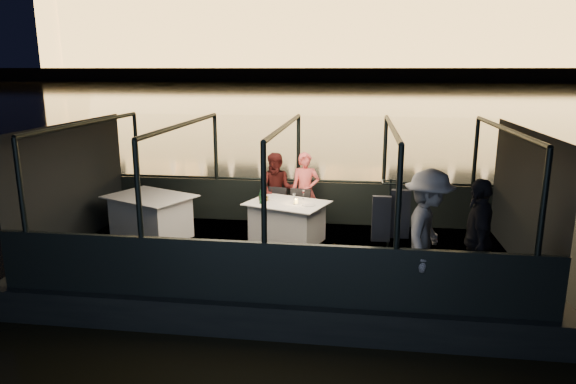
# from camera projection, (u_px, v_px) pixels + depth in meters

# --- Properties ---
(river_water) EXTENTS (500.00, 500.00, 0.00)m
(river_water) POSITION_uv_depth(u_px,v_px,m) (353.00, 92.00, 86.42)
(river_water) COLOR black
(river_water) RESTS_ON ground
(boat_hull) EXTENTS (8.60, 4.40, 1.00)m
(boat_hull) POSITION_uv_depth(u_px,v_px,m) (285.00, 279.00, 9.38)
(boat_hull) COLOR black
(boat_hull) RESTS_ON river_water
(boat_deck) EXTENTS (8.00, 4.00, 0.04)m
(boat_deck) POSITION_uv_depth(u_px,v_px,m) (285.00, 255.00, 9.26)
(boat_deck) COLOR black
(boat_deck) RESTS_ON boat_hull
(gunwale_port) EXTENTS (8.00, 0.08, 0.90)m
(gunwale_port) POSITION_uv_depth(u_px,v_px,m) (298.00, 202.00, 11.08)
(gunwale_port) COLOR black
(gunwale_port) RESTS_ON boat_deck
(gunwale_starboard) EXTENTS (8.00, 0.08, 0.90)m
(gunwale_starboard) POSITION_uv_depth(u_px,v_px,m) (265.00, 273.00, 7.23)
(gunwale_starboard) COLOR black
(gunwale_starboard) RESTS_ON boat_deck
(cabin_glass_port) EXTENTS (8.00, 0.02, 1.40)m
(cabin_glass_port) POSITION_uv_depth(u_px,v_px,m) (298.00, 149.00, 10.81)
(cabin_glass_port) COLOR #99B2B2
(cabin_glass_port) RESTS_ON gunwale_port
(cabin_glass_starboard) EXTENTS (8.00, 0.02, 1.40)m
(cabin_glass_starboard) POSITION_uv_depth(u_px,v_px,m) (264.00, 194.00, 6.96)
(cabin_glass_starboard) COLOR #99B2B2
(cabin_glass_starboard) RESTS_ON gunwale_starboard
(cabin_roof_glass) EXTENTS (8.00, 4.00, 0.02)m
(cabin_roof_glass) POSITION_uv_depth(u_px,v_px,m) (285.00, 126.00, 8.72)
(cabin_roof_glass) COLOR #99B2B2
(cabin_roof_glass) RESTS_ON boat_deck
(end_wall_fore) EXTENTS (0.02, 4.00, 2.30)m
(end_wall_fore) POSITION_uv_depth(u_px,v_px,m) (72.00, 185.00, 9.52)
(end_wall_fore) COLOR black
(end_wall_fore) RESTS_ON boat_deck
(end_wall_aft) EXTENTS (0.02, 4.00, 2.30)m
(end_wall_aft) POSITION_uv_depth(u_px,v_px,m) (525.00, 199.00, 8.46)
(end_wall_aft) COLOR black
(end_wall_aft) RESTS_ON boat_deck
(canopy_ribs) EXTENTS (8.00, 4.00, 2.30)m
(canopy_ribs) POSITION_uv_depth(u_px,v_px,m) (285.00, 192.00, 8.99)
(canopy_ribs) COLOR black
(canopy_ribs) RESTS_ON boat_deck
(embankment) EXTENTS (400.00, 140.00, 6.00)m
(embankment) POSITION_uv_depth(u_px,v_px,m) (358.00, 76.00, 211.39)
(embankment) COLOR #423D33
(embankment) RESTS_ON ground
(dining_table_central) EXTENTS (1.72, 1.48, 0.77)m
(dining_table_central) POSITION_uv_depth(u_px,v_px,m) (287.00, 222.00, 9.87)
(dining_table_central) COLOR white
(dining_table_central) RESTS_ON boat_deck
(dining_table_aft) EXTENTS (1.93, 1.71, 0.84)m
(dining_table_aft) POSITION_uv_depth(u_px,v_px,m) (151.00, 218.00, 10.10)
(dining_table_aft) COLOR silver
(dining_table_aft) RESTS_ON boat_deck
(chair_port_left) EXTENTS (0.50, 0.50, 0.86)m
(chair_port_left) POSITION_uv_depth(u_px,v_px,m) (276.00, 209.00, 10.51)
(chair_port_left) COLOR black
(chair_port_left) RESTS_ON boat_deck
(chair_port_right) EXTENTS (0.46, 0.46, 0.89)m
(chair_port_right) POSITION_uv_depth(u_px,v_px,m) (299.00, 212.00, 10.26)
(chair_port_right) COLOR black
(chair_port_right) RESTS_ON boat_deck
(coat_stand) EXTENTS (0.50, 0.42, 1.72)m
(coat_stand) POSITION_uv_depth(u_px,v_px,m) (388.00, 234.00, 7.50)
(coat_stand) COLOR black
(coat_stand) RESTS_ON boat_deck
(person_woman_coral) EXTENTS (0.61, 0.43, 1.60)m
(person_woman_coral) POSITION_uv_depth(u_px,v_px,m) (305.00, 194.00, 10.53)
(person_woman_coral) COLOR #E45853
(person_woman_coral) RESTS_ON boat_deck
(person_man_maroon) EXTENTS (0.78, 0.62, 1.57)m
(person_man_maroon) POSITION_uv_depth(u_px,v_px,m) (277.00, 192.00, 10.67)
(person_man_maroon) COLOR #421312
(person_man_maroon) RESTS_ON boat_deck
(passenger_stripe) EXTENTS (1.00, 1.37, 1.90)m
(passenger_stripe) POSITION_uv_depth(u_px,v_px,m) (427.00, 241.00, 7.34)
(passenger_stripe) COLOR white
(passenger_stripe) RESTS_ON boat_deck
(passenger_dark) EXTENTS (0.59, 1.10, 1.77)m
(passenger_dark) POSITION_uv_depth(u_px,v_px,m) (477.00, 241.00, 7.33)
(passenger_dark) COLOR black
(passenger_dark) RESTS_ON boat_deck
(wine_bottle) EXTENTS (0.06, 0.06, 0.27)m
(wine_bottle) POSITION_uv_depth(u_px,v_px,m) (261.00, 196.00, 9.67)
(wine_bottle) COLOR #14381F
(wine_bottle) RESTS_ON dining_table_central
(bread_basket) EXTENTS (0.22, 0.22, 0.08)m
(bread_basket) POSITION_uv_depth(u_px,v_px,m) (264.00, 198.00, 9.94)
(bread_basket) COLOR brown
(bread_basket) RESTS_ON dining_table_central
(amber_candle) EXTENTS (0.07, 0.07, 0.08)m
(amber_candle) POSITION_uv_depth(u_px,v_px,m) (296.00, 201.00, 9.72)
(amber_candle) COLOR yellow
(amber_candle) RESTS_ON dining_table_central
(plate_near) EXTENTS (0.28, 0.28, 0.02)m
(plate_near) POSITION_uv_depth(u_px,v_px,m) (308.00, 205.00, 9.58)
(plate_near) COLOR silver
(plate_near) RESTS_ON dining_table_central
(plate_far) EXTENTS (0.34, 0.34, 0.02)m
(plate_far) POSITION_uv_depth(u_px,v_px,m) (271.00, 198.00, 10.09)
(plate_far) COLOR white
(plate_far) RESTS_ON dining_table_central
(wine_glass_white) EXTENTS (0.09, 0.09, 0.21)m
(wine_glass_white) POSITION_uv_depth(u_px,v_px,m) (265.00, 197.00, 9.79)
(wine_glass_white) COLOR white
(wine_glass_white) RESTS_ON dining_table_central
(wine_glass_red) EXTENTS (0.08, 0.08, 0.18)m
(wine_glass_red) POSITION_uv_depth(u_px,v_px,m) (303.00, 194.00, 10.02)
(wine_glass_red) COLOR white
(wine_glass_red) RESTS_ON dining_table_central
(wine_glass_empty) EXTENTS (0.07, 0.07, 0.20)m
(wine_glass_empty) POSITION_uv_depth(u_px,v_px,m) (294.00, 199.00, 9.63)
(wine_glass_empty) COLOR silver
(wine_glass_empty) RESTS_ON dining_table_central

